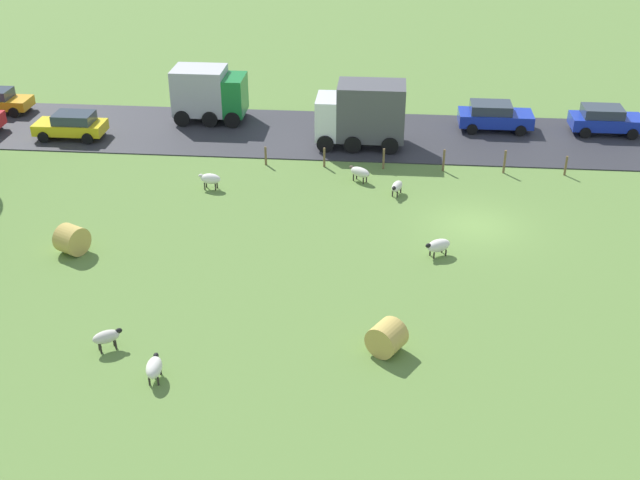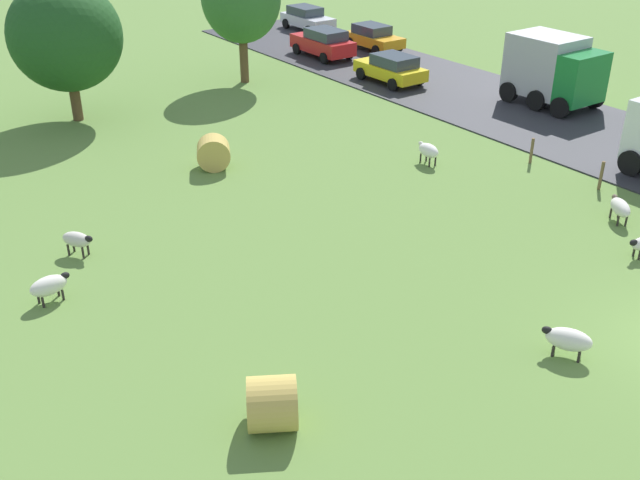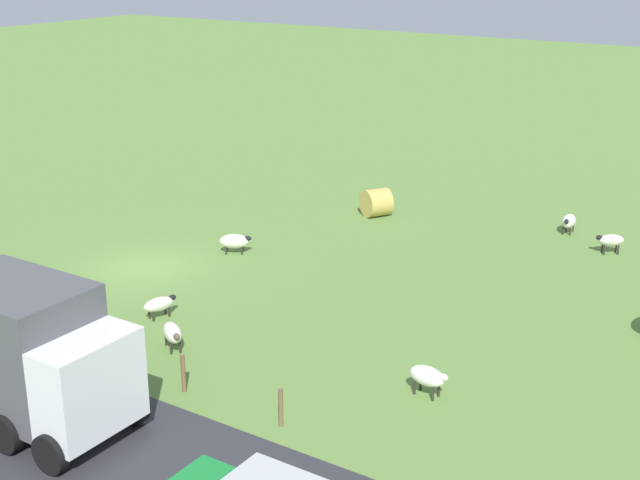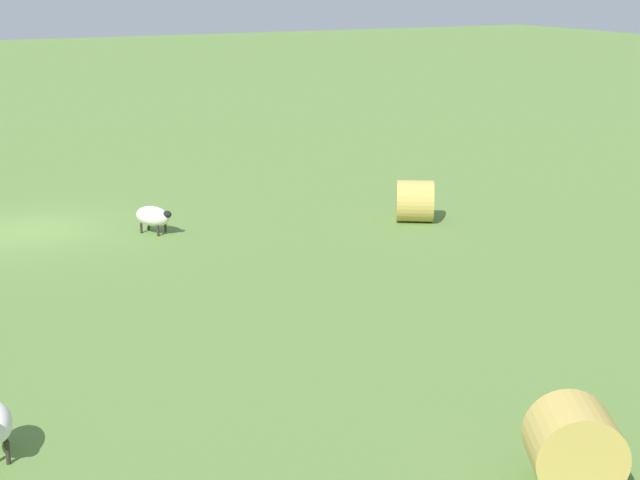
% 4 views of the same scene
% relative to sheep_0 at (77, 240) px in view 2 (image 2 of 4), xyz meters
% --- Properties ---
extents(sheep_0, '(0.92, 1.07, 0.77)m').
position_rel_sheep_0_xyz_m(sheep_0, '(0.00, 0.00, 0.00)').
color(sheep_0, beige).
rests_on(sheep_0, ground_plane).
extents(sheep_2, '(1.07, 1.24, 0.78)m').
position_rel_sheep_0_xyz_m(sheep_2, '(15.43, -8.29, -0.01)').
color(sheep_2, silver).
rests_on(sheep_2, ground_plane).
extents(sheep_3, '(1.18, 0.65, 0.77)m').
position_rel_sheep_0_xyz_m(sheep_3, '(-1.54, -2.14, -0.02)').
color(sheep_3, silver).
rests_on(sheep_3, ground_plane).
extents(sheep_4, '(1.05, 1.24, 0.77)m').
position_rel_sheep_0_xyz_m(sheep_4, '(7.89, -12.00, -0.04)').
color(sheep_4, silver).
rests_on(sheep_4, ground_plane).
extents(sheep_5, '(0.63, 1.17, 0.83)m').
position_rel_sheep_0_xyz_m(sheep_5, '(13.82, -0.79, 0.03)').
color(sheep_5, white).
rests_on(sheep_5, ground_plane).
extents(hay_bale_0, '(1.61, 1.49, 1.28)m').
position_rel_sheep_0_xyz_m(hay_bale_0, '(6.75, 3.77, 0.11)').
color(hay_bale_0, tan).
rests_on(hay_bale_0, ground_plane).
extents(hay_bale_1, '(1.52, 1.57, 1.20)m').
position_rel_sheep_0_xyz_m(hay_bale_1, '(0.72, -9.89, 0.07)').
color(hay_bale_1, tan).
rests_on(hay_bale_1, ground_plane).
extents(tree_2, '(4.94, 4.94, 6.25)m').
position_rel_sheep_0_xyz_m(tree_2, '(4.50, 12.66, 3.29)').
color(tree_2, brown).
rests_on(tree_2, ground_plane).
extents(fence_post_4, '(0.12, 0.12, 1.09)m').
position_rel_sheep_0_xyz_m(fence_post_4, '(17.20, -6.30, 0.01)').
color(fence_post_4, brown).
rests_on(fence_post_4, ground_plane).
extents(fence_post_5, '(0.12, 0.12, 1.03)m').
position_rel_sheep_0_xyz_m(fence_post_5, '(17.20, -3.12, -0.02)').
color(fence_post_5, brown).
rests_on(fence_post_5, ground_plane).
extents(truck_0, '(2.83, 4.32, 3.24)m').
position_rel_sheep_0_xyz_m(truck_0, '(23.85, 1.35, 1.26)').
color(truck_0, '#197F33').
rests_on(truck_0, road_strip).
extents(car_2, '(2.04, 4.32, 1.67)m').
position_rel_sheep_0_xyz_m(car_2, '(20.46, 15.36, 0.39)').
color(car_2, red).
rests_on(car_2, road_strip).
extents(car_3, '(2.05, 4.03, 1.50)m').
position_rel_sheep_0_xyz_m(car_3, '(20.11, 8.76, 0.31)').
color(car_3, yellow).
rests_on(car_3, road_strip).
extents(car_4, '(2.00, 3.89, 1.49)m').
position_rel_sheep_0_xyz_m(car_4, '(24.08, 15.03, 0.30)').
color(car_4, orange).
rests_on(car_4, road_strip).
extents(car_5, '(2.00, 4.22, 1.54)m').
position_rel_sheep_0_xyz_m(car_5, '(24.01, 22.12, 0.33)').
color(car_5, silver).
rests_on(car_5, road_strip).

